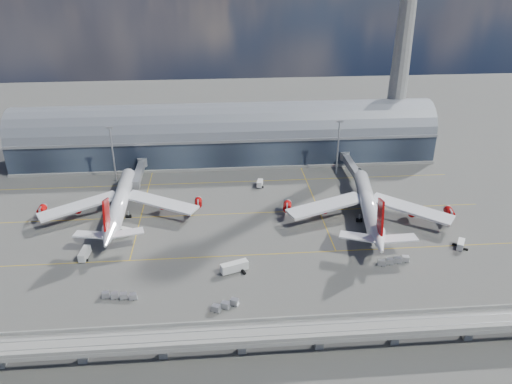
{
  "coord_description": "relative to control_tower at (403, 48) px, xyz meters",
  "views": [
    {
      "loc": [
        -4.54,
        -152.69,
        93.17
      ],
      "look_at": [
        9.04,
        10.0,
        14.0
      ],
      "focal_mm": 35.0,
      "sensor_mm": 36.0,
      "label": 1
    }
  ],
  "objects": [
    {
      "name": "taxi_lines",
      "position": [
        -85.0,
        -60.89,
        -51.63
      ],
      "size": [
        200.0,
        80.12,
        0.01
      ],
      "color": "gold",
      "rests_on": "ground"
    },
    {
      "name": "control_tower",
      "position": [
        0.0,
        0.0,
        0.0
      ],
      "size": [
        19.0,
        19.0,
        103.0
      ],
      "color": "gray",
      "rests_on": "ground"
    },
    {
      "name": "service_truck_4",
      "position": [
        -71.42,
        -38.68,
        -50.25
      ],
      "size": [
        3.21,
        5.12,
        2.75
      ],
      "rotation": [
        0.0,
        0.0,
        -0.23
      ],
      "color": "silver",
      "rests_on": "ground"
    },
    {
      "name": "service_truck_2",
      "position": [
        -85.36,
        -102.11,
        -49.94
      ],
      "size": [
        9.35,
        5.5,
        3.26
      ],
      "rotation": [
        0.0,
        0.0,
        1.92
      ],
      "color": "silver",
      "rests_on": "ground"
    },
    {
      "name": "guideway",
      "position": [
        -85.0,
        -138.0,
        -46.34
      ],
      "size": [
        220.0,
        8.5,
        7.2
      ],
      "color": "gray",
      "rests_on": "ground"
    },
    {
      "name": "ground",
      "position": [
        -85.0,
        -83.0,
        -51.64
      ],
      "size": [
        500.0,
        500.0,
        0.0
      ],
      "primitive_type": "plane",
      "color": "#474744",
      "rests_on": "ground"
    },
    {
      "name": "airliner_left",
      "position": [
        -127.63,
        -61.22,
        -45.87
      ],
      "size": [
        62.94,
        66.09,
        20.18
      ],
      "rotation": [
        0.0,
        0.0,
        0.02
      ],
      "color": "white",
      "rests_on": "ground"
    },
    {
      "name": "service_truck_5",
      "position": [
        -129.09,
        -38.22,
        -50.31
      ],
      "size": [
        5.75,
        3.94,
        2.6
      ],
      "rotation": [
        0.0,
        0.0,
        1.18
      ],
      "color": "silver",
      "rests_on": "ground"
    },
    {
      "name": "jet_bridge_left",
      "position": [
        -124.17,
        -29.88,
        -46.46
      ],
      "size": [
        4.4,
        28.0,
        7.25
      ],
      "color": "gray",
      "rests_on": "ground"
    },
    {
      "name": "cargo_train_2",
      "position": [
        -32.8,
        -101.89,
        -50.64
      ],
      "size": [
        11.6,
        3.75,
        1.91
      ],
      "rotation": [
        0.0,
        0.0,
        1.4
      ],
      "color": "gray",
      "rests_on": "ground"
    },
    {
      "name": "jet_bridge_right",
      "position": [
        -29.07,
        -31.82,
        -46.46
      ],
      "size": [
        4.4,
        32.0,
        7.25
      ],
      "color": "gray",
      "rests_on": "ground"
    },
    {
      "name": "service_truck_1",
      "position": [
        -123.74,
        -75.69,
        -50.32
      ],
      "size": [
        4.95,
        3.85,
        2.61
      ],
      "rotation": [
        0.0,
        0.0,
        1.11
      ],
      "color": "silver",
      "rests_on": "ground"
    },
    {
      "name": "floodlight_mast_right",
      "position": [
        -35.0,
        -28.0,
        -38.0
      ],
      "size": [
        3.0,
        0.7,
        25.7
      ],
      "color": "gray",
      "rests_on": "ground"
    },
    {
      "name": "floodlight_mast_left",
      "position": [
        -135.0,
        -28.0,
        -38.0
      ],
      "size": [
        3.0,
        0.7,
        25.7
      ],
      "color": "gray",
      "rests_on": "ground"
    },
    {
      "name": "terminal",
      "position": [
        -85.0,
        -5.01,
        -40.3
      ],
      "size": [
        200.0,
        30.0,
        28.0
      ],
      "color": "#1F2734",
      "rests_on": "ground"
    },
    {
      "name": "cargo_train_1",
      "position": [
        -88.8,
        -120.2,
        -50.63
      ],
      "size": [
        8.61,
        5.24,
        1.93
      ],
      "rotation": [
        0.0,
        0.0,
        1.14
      ],
      "color": "gray",
      "rests_on": "ground"
    },
    {
      "name": "service_truck_0",
      "position": [
        -135.15,
        -89.96,
        -50.12
      ],
      "size": [
        3.02,
        7.28,
        2.94
      ],
      "rotation": [
        0.0,
        0.0,
        -0.09
      ],
      "color": "silver",
      "rests_on": "ground"
    },
    {
      "name": "cargo_train_0",
      "position": [
        -120.04,
        -113.14,
        -50.69
      ],
      "size": [
        11.05,
        3.61,
        1.82
      ],
      "rotation": [
        0.0,
        0.0,
        1.75
      ],
      "color": "gray",
      "rests_on": "ground"
    },
    {
      "name": "service_truck_3",
      "position": [
        -6.46,
        -94.56,
        -50.27
      ],
      "size": [
        4.65,
        5.81,
        2.66
      ],
      "rotation": [
        0.0,
        0.0,
        -0.54
      ],
      "color": "silver",
      "rests_on": "ground"
    },
    {
      "name": "airliner_right",
      "position": [
        -32.87,
        -71.49,
        -46.03
      ],
      "size": [
        64.94,
        67.94,
        21.61
      ],
      "rotation": [
        0.0,
        0.0,
        -0.16
      ],
      "color": "white",
      "rests_on": "ground"
    }
  ]
}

